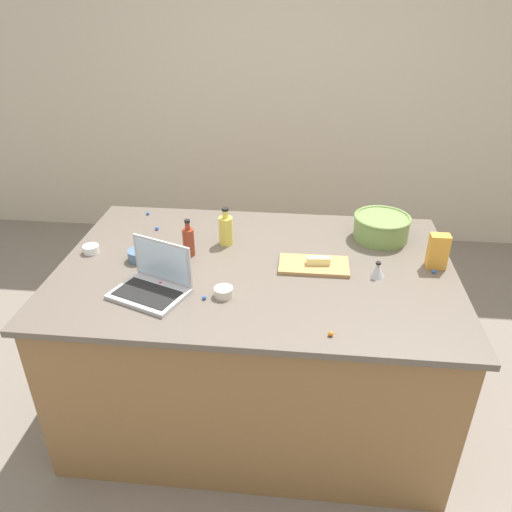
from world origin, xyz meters
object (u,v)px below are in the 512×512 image
at_px(candy_bag, 438,251).
at_px(laptop, 153,283).
at_px(ramekin_wide, 224,292).
at_px(kitchen_timer, 377,270).
at_px(ramekin_small, 139,255).
at_px(butter_stick_left, 318,261).
at_px(bottle_soy, 189,241).
at_px(bottle_oil, 226,230).
at_px(cutting_board, 314,265).
at_px(mixing_bowl_large, 381,227).
at_px(ramekin_medium, 91,249).

bearing_deg(candy_bag, laptop, -164.64).
relative_size(ramekin_wide, kitchen_timer, 1.08).
height_order(laptop, kitchen_timer, laptop).
bearing_deg(ramekin_small, butter_stick_left, 1.44).
height_order(bottle_soy, bottle_oil, bottle_oil).
bearing_deg(cutting_board, mixing_bowl_large, 44.23).
xyz_separation_m(butter_stick_left, kitchen_timer, (0.27, -0.06, -0.00)).
distance_m(ramekin_small, kitchen_timer, 1.14).
xyz_separation_m(laptop, candy_bag, (1.28, 0.35, 0.04)).
bearing_deg(kitchen_timer, ramekin_small, 178.19).
bearing_deg(kitchen_timer, butter_stick_left, 167.93).
bearing_deg(bottle_soy, butter_stick_left, -4.96).
height_order(butter_stick_left, candy_bag, candy_bag).
bearing_deg(ramekin_small, kitchen_timer, -1.81).
bearing_deg(cutting_board, kitchen_timer, -11.25).
relative_size(ramekin_wide, candy_bag, 0.49).
relative_size(bottle_soy, kitchen_timer, 2.50).
bearing_deg(ramekin_wide, kitchen_timer, 19.02).
bearing_deg(mixing_bowl_large, butter_stick_left, -134.04).
bearing_deg(ramekin_wide, mixing_bowl_large, 40.58).
bearing_deg(bottle_oil, ramekin_medium, -165.75).
bearing_deg(ramekin_wide, cutting_board, 36.93).
distance_m(bottle_soy, ramekin_wide, 0.42).
bearing_deg(laptop, bottle_soy, 76.72).
relative_size(mixing_bowl_large, ramekin_small, 2.72).
relative_size(mixing_bowl_large, bottle_soy, 1.54).
relative_size(laptop, cutting_board, 1.11).
bearing_deg(ramekin_medium, kitchen_timer, -3.46).
height_order(mixing_bowl_large, ramekin_small, mixing_bowl_large).
distance_m(mixing_bowl_large, cutting_board, 0.49).
bearing_deg(ramekin_medium, bottle_oil, 14.25).
height_order(bottle_oil, ramekin_small, bottle_oil).
distance_m(mixing_bowl_large, ramekin_small, 1.25).
bearing_deg(butter_stick_left, mixing_bowl_large, 45.96).
xyz_separation_m(ramekin_medium, kitchen_timer, (1.41, -0.08, 0.02)).
height_order(mixing_bowl_large, bottle_soy, bottle_soy).
xyz_separation_m(mixing_bowl_large, ramekin_medium, (-1.46, -0.31, -0.05)).
distance_m(bottle_soy, cutting_board, 0.62).
bearing_deg(butter_stick_left, laptop, -158.14).
bearing_deg(bottle_soy, bottle_oil, 40.47).
height_order(cutting_board, ramekin_small, ramekin_small).
bearing_deg(candy_bag, bottle_oil, 172.68).
relative_size(bottle_oil, ramekin_medium, 2.56).
bearing_deg(ramekin_wide, ramekin_medium, 156.27).
distance_m(mixing_bowl_large, candy_bag, 0.36).
height_order(cutting_board, ramekin_wide, ramekin_wide).
bearing_deg(butter_stick_left, ramekin_wide, -144.48).
relative_size(mixing_bowl_large, butter_stick_left, 2.69).
bearing_deg(mixing_bowl_large, candy_bag, -50.50).
distance_m(bottle_oil, candy_bag, 1.04).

